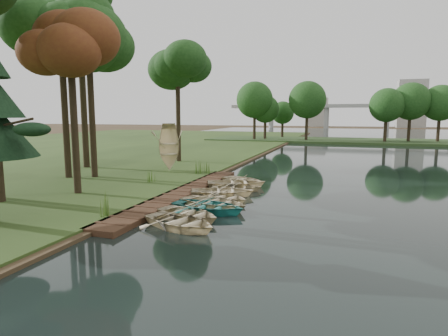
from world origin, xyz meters
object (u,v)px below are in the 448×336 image
(rowboat_1, at_px, (188,212))
(stored_rowboat, at_px, (169,165))
(rowboat_2, at_px, (208,205))
(rowboat_0, at_px, (180,220))
(boardwalk, at_px, (182,194))

(rowboat_1, distance_m, stored_rowboat, 13.88)
(rowboat_1, xyz_separation_m, rowboat_2, (0.44, 1.41, 0.04))
(rowboat_2, bearing_deg, rowboat_0, -175.88)
(boardwalk, xyz_separation_m, stored_rowboat, (-4.58, 7.41, 0.54))
(rowboat_0, bearing_deg, rowboat_1, 29.73)
(boardwalk, relative_size, rowboat_2, 4.35)
(stored_rowboat, bearing_deg, rowboat_2, -103.85)
(rowboat_1, bearing_deg, boardwalk, 46.63)
(boardwalk, height_order, rowboat_2, rowboat_2)
(boardwalk, xyz_separation_m, rowboat_2, (2.85, -3.16, 0.28))
(rowboat_0, relative_size, stored_rowboat, 0.92)
(stored_rowboat, bearing_deg, rowboat_1, -108.69)
(boardwalk, relative_size, rowboat_0, 4.57)
(stored_rowboat, bearing_deg, boardwalk, -107.22)
(boardwalk, bearing_deg, rowboat_1, -62.26)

